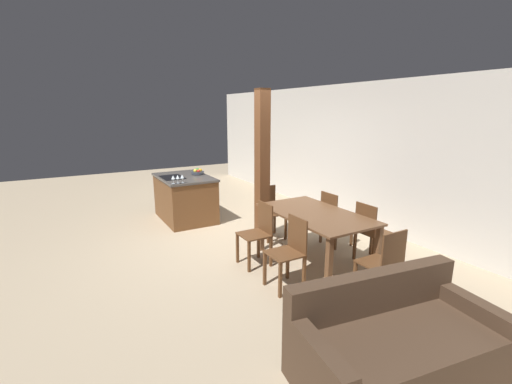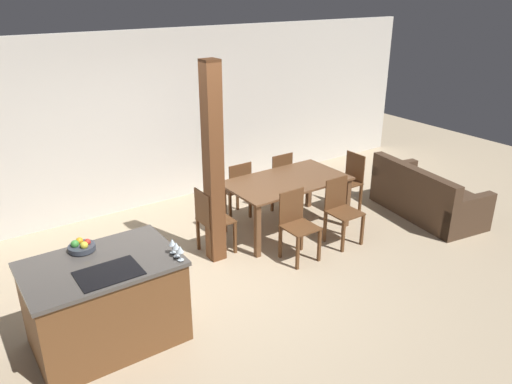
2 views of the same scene
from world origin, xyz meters
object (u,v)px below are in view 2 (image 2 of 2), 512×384
(wine_glass_far, at_px, (172,243))
(dining_chair_near_right, at_px, (341,209))
(dining_chair_far_left, at_px, (236,189))
(dining_chair_near_left, at_px, (297,224))
(dining_table, at_px, (286,186))
(kitchen_island, at_px, (106,302))
(dining_chair_head_end, at_px, (211,220))
(wine_glass_middle, at_px, (176,246))
(fruit_bowl, at_px, (81,246))
(wine_glass_near, at_px, (180,250))
(timber_post, at_px, (213,166))
(couch, at_px, (426,198))
(dining_chair_far_right, at_px, (277,178))
(dining_chair_foot_end, at_px, (349,181))

(wine_glass_far, xyz_separation_m, dining_chair_near_right, (2.70, 0.47, -0.54))
(dining_chair_near_right, distance_m, dining_chair_far_left, 1.63)
(dining_chair_near_left, height_order, dining_chair_near_right, same)
(dining_table, bearing_deg, kitchen_island, -162.10)
(kitchen_island, bearing_deg, dining_chair_far_left, 33.07)
(kitchen_island, xyz_separation_m, dining_chair_head_end, (1.72, 0.95, 0.03))
(wine_glass_middle, xyz_separation_m, wine_glass_far, (0.00, 0.08, 0.00))
(dining_chair_far_left, bearing_deg, fruit_bowl, 27.13)
(wine_glass_near, height_order, dining_chair_near_right, wine_glass_near)
(kitchen_island, height_order, wine_glass_far, wine_glass_far)
(wine_glass_far, distance_m, timber_post, 1.52)
(dining_chair_near_left, xyz_separation_m, couch, (2.45, -0.11, -0.20))
(fruit_bowl, relative_size, dining_chair_far_right, 0.29)
(dining_chair_near_left, bearing_deg, wine_glass_near, -161.69)
(kitchen_island, bearing_deg, wine_glass_near, -32.40)
(kitchen_island, height_order, timber_post, timber_post)
(dining_table, height_order, couch, couch)
(fruit_bowl, distance_m, wine_glass_middle, 0.95)
(dining_table, relative_size, couch, 0.94)
(couch, xyz_separation_m, timber_post, (-3.31, 0.69, 0.99))
(dining_chair_far_left, xyz_separation_m, couch, (2.45, -1.55, -0.20))
(dining_chair_near_left, bearing_deg, couch, -2.65)
(kitchen_island, distance_m, dining_chair_near_right, 3.34)
(wine_glass_middle, distance_m, couch, 4.47)
(dining_chair_head_end, bearing_deg, timber_post, 171.97)
(dining_chair_near_left, relative_size, timber_post, 0.36)
(dining_chair_far_left, height_order, dining_chair_far_right, same)
(dining_chair_near_left, height_order, dining_chair_foot_end, same)
(wine_glass_far, relative_size, timber_post, 0.06)
(wine_glass_middle, bearing_deg, wine_glass_far, 90.00)
(kitchen_island, height_order, dining_chair_near_left, kitchen_island)
(wine_glass_near, relative_size, dining_chair_foot_end, 0.17)
(dining_chair_near_left, distance_m, dining_chair_far_right, 1.63)
(dining_table, relative_size, dining_chair_far_left, 1.90)
(dining_chair_foot_end, bearing_deg, fruit_bowl, -81.51)
(dining_chair_near_right, xyz_separation_m, couch, (1.68, -0.11, -0.20))
(dining_table, distance_m, dining_chair_far_left, 0.83)
(dining_chair_head_end, height_order, couch, dining_chair_head_end)
(dining_chair_near_left, relative_size, dining_chair_foot_end, 1.00)
(fruit_bowl, bearing_deg, dining_chair_near_left, -1.81)
(fruit_bowl, bearing_deg, dining_chair_far_right, 21.64)
(dining_table, distance_m, dining_chair_near_left, 0.83)
(wine_glass_far, bearing_deg, dining_chair_far_right, 35.22)
(dining_chair_far_right, bearing_deg, timber_post, 27.75)
(wine_glass_far, distance_m, dining_chair_foot_end, 3.77)
(fruit_bowl, xyz_separation_m, wine_glass_near, (0.70, -0.72, 0.07))
(wine_glass_far, xyz_separation_m, couch, (4.38, 0.36, -0.74))
(dining_table, distance_m, timber_post, 1.39)
(dining_table, relative_size, dining_chair_head_end, 1.90)
(dining_chair_near_right, height_order, dining_chair_foot_end, same)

